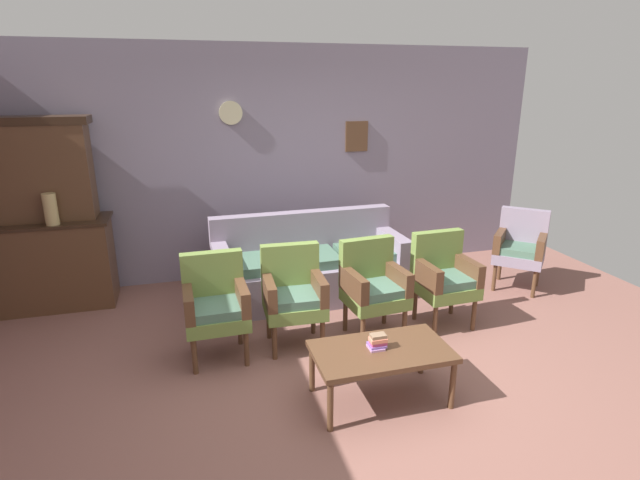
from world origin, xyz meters
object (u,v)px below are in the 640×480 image
(side_cabinet, at_px, (56,263))
(book_stack_on_table, at_px, (377,342))
(armchair_near_cabinet, at_px, (293,292))
(armchair_by_doorway, at_px, (444,275))
(armchair_row_middle, at_px, (215,303))
(floral_couch, at_px, (309,268))
(vase_on_cabinet, at_px, (51,209))
(wingback_chair_by_fireplace, at_px, (520,246))
(coffee_table, at_px, (381,354))
(armchair_near_couch_end, at_px, (373,284))

(side_cabinet, height_order, book_stack_on_table, side_cabinet)
(side_cabinet, relative_size, armchair_near_cabinet, 1.28)
(armchair_by_doorway, bearing_deg, armchair_row_middle, -178.89)
(armchair_row_middle, distance_m, armchair_near_cabinet, 0.68)
(floral_couch, xyz_separation_m, book_stack_on_table, (-0.00, -1.97, 0.15))
(vase_on_cabinet, xyz_separation_m, armchair_row_middle, (1.45, -1.33, -0.59))
(armchair_near_cabinet, bearing_deg, armchair_by_doorway, 0.21)
(floral_couch, bearing_deg, armchair_row_middle, -136.56)
(side_cabinet, bearing_deg, armchair_row_middle, -44.72)
(armchair_near_cabinet, xyz_separation_m, wingback_chair_by_fireplace, (2.78, 0.58, 0.00))
(coffee_table, bearing_deg, armchair_near_cabinet, 113.14)
(side_cabinet, xyz_separation_m, vase_on_cabinet, (0.07, -0.18, 0.62))
(armchair_near_couch_end, distance_m, wingback_chair_by_fireplace, 2.12)
(coffee_table, xyz_separation_m, book_stack_on_table, (-0.03, 0.02, 0.10))
(floral_couch, xyz_separation_m, armchair_row_middle, (-1.08, -1.03, 0.17))
(wingback_chair_by_fireplace, bearing_deg, floral_couch, 170.30)
(armchair_row_middle, bearing_deg, armchair_by_doorway, 1.11)
(armchair_row_middle, xyz_separation_m, book_stack_on_table, (1.08, -0.95, -0.03))
(floral_couch, bearing_deg, coffee_table, -89.27)
(floral_couch, xyz_separation_m, armchair_by_doorway, (1.08, -0.98, 0.17))
(armchair_by_doorway, relative_size, wingback_chair_by_fireplace, 1.00)
(armchair_near_cabinet, xyz_separation_m, book_stack_on_table, (0.40, -0.98, -0.03))
(book_stack_on_table, bearing_deg, coffee_table, -37.32)
(book_stack_on_table, bearing_deg, side_cabinet, 136.71)
(armchair_row_middle, bearing_deg, wingback_chair_by_fireplace, 10.16)
(armchair_row_middle, bearing_deg, vase_on_cabinet, 137.41)
(armchair_by_doorway, bearing_deg, book_stack_on_table, -137.59)
(armchair_row_middle, bearing_deg, armchair_near_couch_end, 0.54)
(wingback_chair_by_fireplace, height_order, coffee_table, wingback_chair_by_fireplace)
(side_cabinet, bearing_deg, book_stack_on_table, -43.29)
(wingback_chair_by_fireplace, bearing_deg, vase_on_cabinet, 171.73)
(armchair_row_middle, xyz_separation_m, wingback_chair_by_fireplace, (3.46, 0.62, 0.00))
(armchair_near_couch_end, bearing_deg, armchair_by_doorway, 2.20)
(armchair_near_cabinet, height_order, coffee_table, armchair_near_cabinet)
(floral_couch, distance_m, armchair_by_doorway, 1.47)
(vase_on_cabinet, distance_m, armchair_row_middle, 2.06)
(floral_couch, height_order, armchair_near_couch_end, same)
(armchair_near_cabinet, relative_size, armchair_near_couch_end, 1.00)
(armchair_near_couch_end, height_order, coffee_table, armchair_near_couch_end)
(coffee_table, relative_size, book_stack_on_table, 7.68)
(wingback_chair_by_fireplace, xyz_separation_m, coffee_table, (-2.35, -1.59, -0.12))
(coffee_table, bearing_deg, vase_on_cabinet, 138.06)
(armchair_by_doorway, xyz_separation_m, book_stack_on_table, (-1.08, -0.99, -0.03))
(armchair_row_middle, distance_m, armchair_near_couch_end, 1.43)
(vase_on_cabinet, relative_size, book_stack_on_table, 2.42)
(floral_couch, relative_size, armchair_row_middle, 2.32)
(floral_couch, distance_m, armchair_near_couch_end, 1.08)
(floral_couch, xyz_separation_m, wingback_chair_by_fireplace, (2.38, -0.41, 0.17))
(book_stack_on_table, bearing_deg, armchair_row_middle, 138.83)
(armchair_near_cabinet, bearing_deg, side_cabinet, 146.25)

